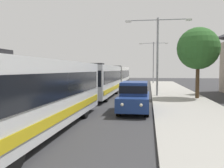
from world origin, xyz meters
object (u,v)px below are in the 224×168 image
at_px(white_suv, 134,95).
at_px(streetlamp_far, 153,58).
at_px(streetlamp_mid, 158,47).
at_px(bus_second_in_line, 101,80).
at_px(bus_middle, 118,76).
at_px(box_truck_oncoming, 106,75).
at_px(roadside_tree, 198,49).
at_px(bus_lead, 37,93).

xyz_separation_m(white_suv, streetlamp_far, (1.70, 30.28, 3.81)).
bearing_deg(streetlamp_far, streetlamp_mid, -90.00).
height_order(bus_second_in_line, streetlamp_mid, streetlamp_mid).
bearing_deg(bus_middle, streetlamp_far, 62.07).
xyz_separation_m(bus_second_in_line, streetlamp_mid, (5.40, 0.89, 3.14)).
distance_m(white_suv, box_truck_oncoming, 29.80).
bearing_deg(box_truck_oncoming, white_suv, -76.41).
height_order(bus_middle, streetlamp_far, streetlamp_far).
distance_m(bus_second_in_line, streetlamp_mid, 6.31).
bearing_deg(bus_middle, streetlamp_mid, -65.05).
bearing_deg(roadside_tree, bus_second_in_line, 174.77).
xyz_separation_m(bus_middle, streetlamp_mid, (5.40, -11.60, 3.14)).
distance_m(white_suv, roadside_tree, 9.20).
relative_size(box_truck_oncoming, streetlamp_mid, 1.03).
height_order(bus_lead, streetlamp_mid, streetlamp_mid).
height_order(bus_middle, box_truck_oncoming, bus_middle).
relative_size(white_suv, roadside_tree, 0.81).
bearing_deg(bus_lead, white_suv, 57.61).
bearing_deg(white_suv, bus_second_in_line, 115.95).
relative_size(bus_second_in_line, streetlamp_far, 1.48).
bearing_deg(bus_lead, bus_second_in_line, 90.00).
distance_m(bus_second_in_line, white_suv, 8.48).
distance_m(bus_lead, streetlamp_mid, 15.62).
bearing_deg(box_truck_oncoming, streetlamp_far, 8.64).
bearing_deg(bus_lead, bus_middle, 90.00).
relative_size(bus_middle, streetlamp_mid, 1.42).
relative_size(bus_second_in_line, bus_middle, 1.07).
height_order(white_suv, streetlamp_far, streetlamp_far).
bearing_deg(bus_middle, white_suv, -79.57).
distance_m(box_truck_oncoming, streetlamp_far, 9.34).
bearing_deg(streetlamp_far, white_suv, -93.21).
relative_size(bus_lead, bus_middle, 1.15).
bearing_deg(streetlamp_far, bus_lead, -98.50).
height_order(bus_lead, box_truck_oncoming, bus_lead).
bearing_deg(streetlamp_mid, box_truck_oncoming, 113.03).
xyz_separation_m(bus_lead, white_suv, (3.70, 5.83, -0.66)).
xyz_separation_m(box_truck_oncoming, roadside_tree, (12.14, -22.17, 2.80)).
bearing_deg(bus_second_in_line, white_suv, -64.05).
bearing_deg(bus_second_in_line, streetlamp_mid, 9.41).
xyz_separation_m(white_suv, box_truck_oncoming, (-7.00, 28.96, 0.67)).
distance_m(bus_second_in_line, roadside_tree, 9.31).
bearing_deg(box_truck_oncoming, bus_middle, -69.56).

